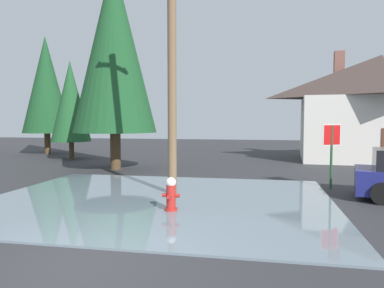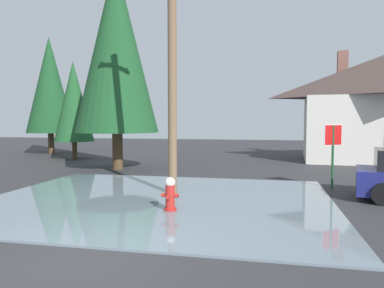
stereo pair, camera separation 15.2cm
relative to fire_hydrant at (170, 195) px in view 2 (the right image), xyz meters
name	(u,v)px [view 2 (the right image)]	position (x,y,z in m)	size (l,w,h in m)	color
ground_plane	(82,263)	(-0.62, -3.47, -0.50)	(80.00, 80.00, 0.10)	#2D2D30
flood_puddle	(157,200)	(-0.74, 1.27, -0.43)	(10.21, 8.45, 0.05)	slate
fire_hydrant	(170,195)	(0.00, 0.00, 0.00)	(0.46, 0.40, 0.92)	#AD231E
utility_pole	(172,36)	(-0.50, 2.15, 4.58)	(1.60, 0.28, 9.69)	brown
stop_sign_far	(333,143)	(4.69, 4.23, 1.15)	(0.64, 0.38, 2.26)	#1E4C28
house	(384,106)	(9.08, 14.11, 2.78)	(9.83, 6.81, 6.70)	beige
pine_tree_tall_left	(74,101)	(-9.37, 11.69, 3.12)	(2.43, 2.43, 6.08)	#4C3823
pine_tree_mid_left	(116,47)	(-4.75, 7.64, 5.48)	(4.03, 4.03, 10.08)	#4C3823
pine_tree_short_left	(50,85)	(-12.94, 14.69, 4.48)	(3.36, 3.36, 8.39)	#4C3823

